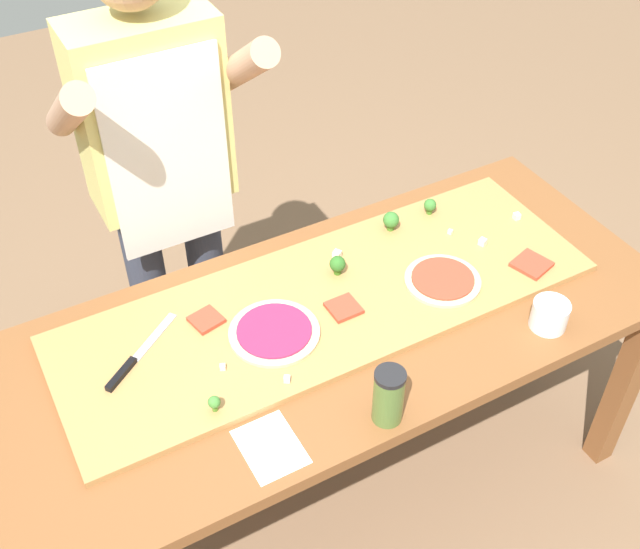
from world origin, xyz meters
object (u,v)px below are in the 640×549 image
pizza_slice_far_left (344,308)px  broccoli_floret_center_left (391,220)px  prep_table (331,347)px  cheese_crumble_f (517,216)px  broccoli_floret_back_right (338,264)px  cheese_crumble_e (223,367)px  flour_cup (549,316)px  sauce_jar (389,396)px  cheese_crumble_c (337,254)px  recipe_note (270,447)px  cheese_crumble_b (287,379)px  cheese_crumble_d (483,242)px  pizza_slice_near_right (532,264)px  pizza_slice_far_right (206,320)px  chefs_knife (133,361)px  broccoli_floret_front_mid (214,403)px  cook_center (161,168)px  pizza_whole_tomato_red (443,280)px  broccoli_floret_front_right (430,205)px  cheese_crumble_a (450,232)px  pizza_whole_beet_magenta (274,332)px

pizza_slice_far_left → broccoli_floret_center_left: bearing=37.8°
prep_table → cheese_crumble_f: 0.73m
prep_table → broccoli_floret_back_right: bearing=55.5°
cheese_crumble_e → flour_cup: 0.87m
cheese_crumble_f → sauce_jar: bearing=-149.8°
cheese_crumble_c → recipe_note: cheese_crumble_c is taller
cheese_crumble_b → sauce_jar: sauce_jar is taller
cheese_crumble_d → cheese_crumble_f: bearing=16.1°
pizza_slice_near_right → pizza_slice_far_right: bearing=165.0°
chefs_knife → broccoli_floret_front_mid: size_ratio=5.47×
cheese_crumble_e → pizza_slice_near_right: bearing=-4.2°
cheese_crumble_b → recipe_note: size_ratio=0.09×
flour_cup → cook_center: size_ratio=0.06×
broccoli_floret_center_left → flour_cup: broccoli_floret_center_left is taller
broccoli_floret_center_left → cheese_crumble_b: 0.66m
broccoli_floret_center_left → cook_center: size_ratio=0.04×
pizza_slice_near_right → sauce_jar: bearing=-159.4°
cheese_crumble_e → recipe_note: cheese_crumble_e is taller
broccoli_floret_center_left → cheese_crumble_d: size_ratio=3.14×
cheese_crumble_e → pizza_slice_far_right: bearing=80.9°
pizza_slice_far_right → sauce_jar: (0.26, -0.49, 0.05)m
pizza_whole_tomato_red → broccoli_floret_front_mid: broccoli_floret_front_mid is taller
broccoli_floret_back_right → flour_cup: 0.59m
cheese_crumble_e → cook_center: bearing=81.3°
cheese_crumble_c → pizza_slice_far_right: bearing=-172.2°
prep_table → flour_cup: flour_cup is taller
pizza_slice_far_right → cheese_crumble_e: size_ratio=5.47×
prep_table → broccoli_floret_center_left: 0.44m
prep_table → broccoli_floret_front_right: (0.49, 0.25, 0.15)m
flour_cup → cheese_crumble_a: bearing=91.9°
pizza_whole_beet_magenta → cheese_crumble_f: bearing=5.2°
broccoli_floret_front_right → cook_center: (-0.72, 0.35, 0.16)m
pizza_whole_beet_magenta → cheese_crumble_d: (0.70, 0.03, 0.00)m
broccoli_floret_front_right → cheese_crumble_b: broccoli_floret_front_right is taller
broccoli_floret_front_right → pizza_slice_far_left: bearing=-151.8°
cheese_crumble_b → cheese_crumble_d: 0.77m
cheese_crumble_b → sauce_jar: bearing=-50.1°
cheese_crumble_d → sauce_jar: bearing=-146.3°
cheese_crumble_b → pizza_slice_far_right: bearing=108.4°
cheese_crumble_c → pizza_whole_beet_magenta: bearing=-147.6°
cheese_crumble_c → cheese_crumble_e: bearing=-153.2°
cheese_crumble_a → cheese_crumble_d: 0.10m
pizza_slice_near_right → cook_center: (-0.84, 0.70, 0.19)m
prep_table → cheese_crumble_b: size_ratio=123.41×
pizza_whole_beet_magenta → cheese_crumble_c: 0.35m
cheese_crumble_a → cheese_crumble_e: size_ratio=0.91×
chefs_knife → pizza_slice_near_right: size_ratio=2.60×
broccoli_floret_back_right → cheese_crumble_f: (0.61, -0.05, -0.02)m
broccoli_floret_front_mid → cheese_crumble_e: 0.13m
cheese_crumble_c → cheese_crumble_d: (0.41, -0.16, -0.00)m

